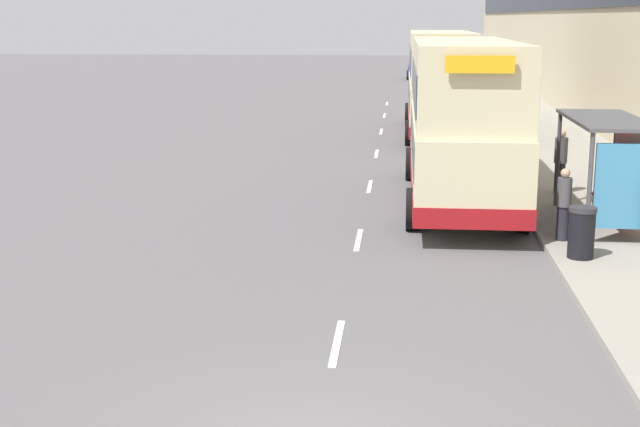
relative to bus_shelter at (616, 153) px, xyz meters
The scene contains 16 objects.
pavement 27.25m from the bus_shelter, 88.47° to the left, with size 5.00×93.00×0.14m.
lane_mark_0 9.83m from the bus_shelter, 126.73° to the right, with size 0.12×2.00×0.01m.
lane_mark_1 6.19m from the bus_shelter, 167.85° to the right, with size 0.12×2.00×0.01m.
lane_mark_2 8.02m from the bus_shelter, 137.71° to the left, with size 0.12×2.00×0.01m.
lane_mark_3 13.22m from the bus_shelter, 116.18° to the left, with size 0.12×2.00×0.01m.
lane_mark_4 19.22m from the bus_shelter, 107.56° to the left, with size 0.12×2.00×0.01m.
lane_mark_5 25.46m from the bus_shelter, 103.14° to the left, with size 0.12×2.00×0.01m.
lane_mark_6 31.80m from the bus_shelter, 100.47° to the left, with size 0.12×2.00×0.01m.
bus_shelter is the anchor object (origin of this frame).
double_decker_bus_near 4.48m from the bus_shelter, 137.61° to the left, with size 2.85×10.28×4.30m.
double_decker_bus_ahead 17.73m from the bus_shelter, 100.80° to the left, with size 2.85×10.87×4.30m.
car_0 52.99m from the bus_shelter, 93.86° to the left, with size 2.09×4.23×1.71m.
pedestrian_at_shelter 4.13m from the bus_shelter, 97.27° to the left, with size 0.35×0.35×1.77m.
pedestrian_1 2.84m from the bus_shelter, 69.84° to the left, with size 0.33×0.33×1.66m.
pedestrian_3 2.15m from the bus_shelter, 133.95° to the right, with size 0.31×0.31×1.58m.
litter_bin 3.33m from the bus_shelter, 113.20° to the right, with size 0.55×0.55×1.05m.
Camera 1 is at (0.94, -9.27, 4.88)m, focal length 50.00 mm.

